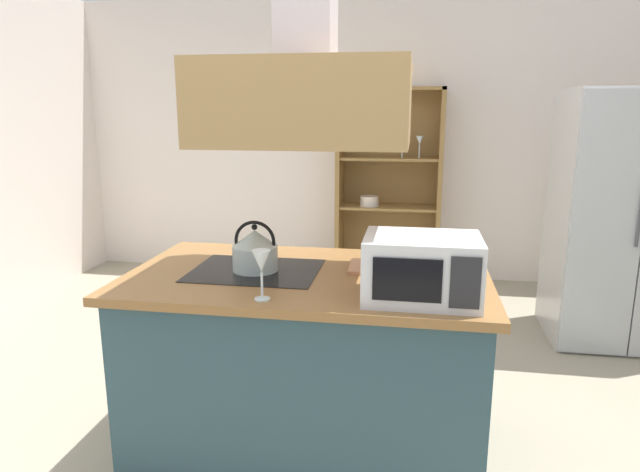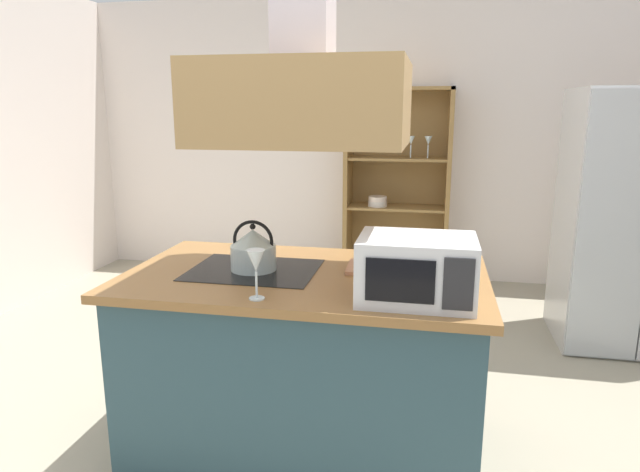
{
  "view_description": "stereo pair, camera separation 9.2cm",
  "coord_description": "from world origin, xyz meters",
  "px_view_note": "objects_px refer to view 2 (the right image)",
  "views": [
    {
      "loc": [
        0.39,
        -2.53,
        1.66
      ],
      "look_at": [
        -0.09,
        0.28,
        1.0
      ],
      "focal_mm": 31.22,
      "sensor_mm": 36.0,
      "label": 1
    },
    {
      "loc": [
        0.48,
        -2.51,
        1.66
      ],
      "look_at": [
        -0.09,
        0.28,
        1.0
      ],
      "focal_mm": 31.22,
      "sensor_mm": 36.0,
      "label": 2
    }
  ],
  "objects_px": {
    "dish_cabinet": "(397,198)",
    "wine_glass_on_counter": "(256,263)",
    "microwave": "(417,269)",
    "kettle": "(253,250)",
    "refrigerator": "(633,220)",
    "cutting_board": "(383,268)"
  },
  "relations": [
    {
      "from": "microwave",
      "to": "refrigerator",
      "type": "bearing_deg",
      "value": 54.23
    },
    {
      "from": "refrigerator",
      "to": "microwave",
      "type": "bearing_deg",
      "value": -125.77
    },
    {
      "from": "microwave",
      "to": "wine_glass_on_counter",
      "type": "height_order",
      "value": "microwave"
    },
    {
      "from": "dish_cabinet",
      "to": "microwave",
      "type": "height_order",
      "value": "dish_cabinet"
    },
    {
      "from": "dish_cabinet",
      "to": "cutting_board",
      "type": "height_order",
      "value": "dish_cabinet"
    },
    {
      "from": "refrigerator",
      "to": "microwave",
      "type": "xyz_separation_m",
      "value": [
        -1.42,
        -1.98,
        0.13
      ]
    },
    {
      "from": "dish_cabinet",
      "to": "wine_glass_on_counter",
      "type": "bearing_deg",
      "value": -96.13
    },
    {
      "from": "refrigerator",
      "to": "cutting_board",
      "type": "height_order",
      "value": "refrigerator"
    },
    {
      "from": "kettle",
      "to": "wine_glass_on_counter",
      "type": "bearing_deg",
      "value": -70.2
    },
    {
      "from": "kettle",
      "to": "microwave",
      "type": "relative_size",
      "value": 0.52
    },
    {
      "from": "cutting_board",
      "to": "wine_glass_on_counter",
      "type": "relative_size",
      "value": 1.65
    },
    {
      "from": "cutting_board",
      "to": "microwave",
      "type": "xyz_separation_m",
      "value": [
        0.17,
        -0.4,
        0.12
      ]
    },
    {
      "from": "refrigerator",
      "to": "dish_cabinet",
      "type": "bearing_deg",
      "value": 145.88
    },
    {
      "from": "refrigerator",
      "to": "cutting_board",
      "type": "relative_size",
      "value": 5.27
    },
    {
      "from": "refrigerator",
      "to": "kettle",
      "type": "xyz_separation_m",
      "value": [
        -2.2,
        -1.7,
        0.11
      ]
    },
    {
      "from": "cutting_board",
      "to": "kettle",
      "type": "bearing_deg",
      "value": -168.22
    },
    {
      "from": "dish_cabinet",
      "to": "cutting_board",
      "type": "distance_m",
      "value": 2.73
    },
    {
      "from": "microwave",
      "to": "wine_glass_on_counter",
      "type": "relative_size",
      "value": 2.23
    },
    {
      "from": "kettle",
      "to": "cutting_board",
      "type": "xyz_separation_m",
      "value": [
        0.61,
        0.13,
        -0.09
      ]
    },
    {
      "from": "dish_cabinet",
      "to": "kettle",
      "type": "bearing_deg",
      "value": -99.76
    },
    {
      "from": "microwave",
      "to": "wine_glass_on_counter",
      "type": "distance_m",
      "value": 0.64
    },
    {
      "from": "refrigerator",
      "to": "wine_glass_on_counter",
      "type": "relative_size",
      "value": 8.7
    }
  ]
}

